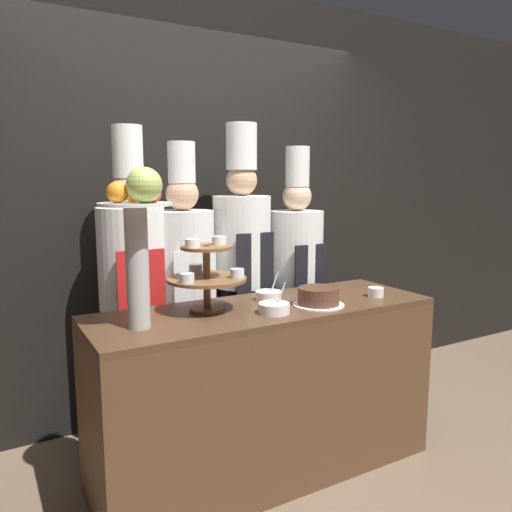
# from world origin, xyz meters

# --- Properties ---
(ground_plane) EXTENTS (14.00, 14.00, 0.00)m
(ground_plane) POSITION_xyz_m (0.00, 0.00, 0.00)
(ground_plane) COLOR brown
(wall_back) EXTENTS (10.00, 0.06, 2.80)m
(wall_back) POSITION_xyz_m (0.00, 1.23, 1.40)
(wall_back) COLOR black
(wall_back) RESTS_ON ground_plane
(buffet_counter) EXTENTS (1.81, 0.60, 0.91)m
(buffet_counter) POSITION_xyz_m (0.00, 0.30, 0.45)
(buffet_counter) COLOR brown
(buffet_counter) RESTS_ON ground_plane
(tiered_stand) EXTENTS (0.40, 0.40, 0.37)m
(tiered_stand) POSITION_xyz_m (-0.30, 0.37, 1.10)
(tiered_stand) COLOR brown
(tiered_stand) RESTS_ON buffet_counter
(fruit_pedestal) EXTENTS (0.32, 0.32, 0.70)m
(fruit_pedestal) POSITION_xyz_m (-0.67, 0.24, 1.36)
(fruit_pedestal) COLOR #B2ADA8
(fruit_pedestal) RESTS_ON buffet_counter
(cake_round) EXTENTS (0.27, 0.27, 0.09)m
(cake_round) POSITION_xyz_m (0.25, 0.18, 0.95)
(cake_round) COLOR white
(cake_round) RESTS_ON buffet_counter
(cup_white) EXTENTS (0.09, 0.09, 0.05)m
(cup_white) POSITION_xyz_m (0.65, 0.18, 0.93)
(cup_white) COLOR white
(cup_white) RESTS_ON buffet_counter
(serving_bowl_near) EXTENTS (0.15, 0.15, 0.15)m
(serving_bowl_near) POSITION_xyz_m (-0.03, 0.17, 0.93)
(serving_bowl_near) COLOR white
(serving_bowl_near) RESTS_ON buffet_counter
(serving_bowl_far) EXTENTS (0.14, 0.14, 0.15)m
(serving_bowl_far) POSITION_xyz_m (0.09, 0.42, 0.93)
(serving_bowl_far) COLOR white
(serving_bowl_far) RESTS_ON buffet_counter
(chef_left) EXTENTS (0.37, 0.37, 1.84)m
(chef_left) POSITION_xyz_m (-0.53, 0.87, 0.98)
(chef_left) COLOR black
(chef_left) RESTS_ON ground_plane
(chef_center_left) EXTENTS (0.36, 0.36, 1.77)m
(chef_center_left) POSITION_xyz_m (-0.22, 0.87, 0.96)
(chef_center_left) COLOR #28282D
(chef_center_left) RESTS_ON ground_plane
(chef_center_right) EXTENTS (0.36, 0.36, 1.89)m
(chef_center_right) POSITION_xyz_m (0.16, 0.87, 1.03)
(chef_center_right) COLOR black
(chef_center_right) RESTS_ON ground_plane
(chef_right) EXTENTS (0.35, 0.35, 1.77)m
(chef_right) POSITION_xyz_m (0.57, 0.87, 0.95)
(chef_right) COLOR #28282D
(chef_right) RESTS_ON ground_plane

